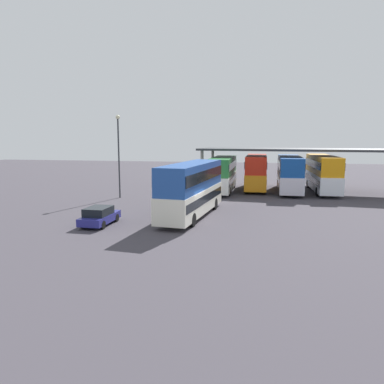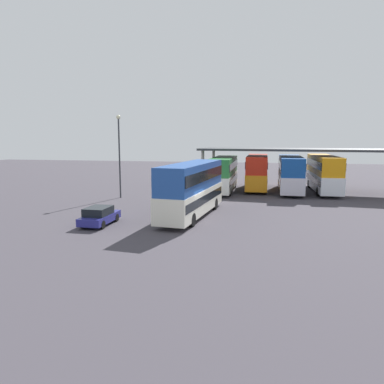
% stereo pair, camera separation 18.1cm
% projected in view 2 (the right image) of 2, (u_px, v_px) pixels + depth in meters
% --- Properties ---
extents(ground_plane, '(140.00, 140.00, 0.00)m').
position_uv_depth(ground_plane, '(190.00, 222.00, 27.95)').
color(ground_plane, '#3E3A42').
extents(double_decker_main, '(3.56, 11.27, 4.34)m').
position_uv_depth(double_decker_main, '(192.00, 187.00, 29.78)').
color(double_decker_main, white).
rests_on(double_decker_main, ground_plane).
extents(parked_hatchback, '(1.77, 3.88, 1.35)m').
position_uv_depth(parked_hatchback, '(99.00, 216.00, 27.04)').
color(parked_hatchback, navy).
rests_on(parked_hatchback, ground_plane).
extents(double_decker_near_canopy, '(2.51, 10.97, 4.07)m').
position_uv_depth(double_decker_near_canopy, '(223.00, 173.00, 43.80)').
color(double_decker_near_canopy, silver).
rests_on(double_decker_near_canopy, ground_plane).
extents(double_decker_mid_row, '(2.56, 10.13, 4.20)m').
position_uv_depth(double_decker_mid_row, '(257.00, 171.00, 45.53)').
color(double_decker_mid_row, orange).
rests_on(double_decker_mid_row, ground_plane).
extents(double_decker_far_right, '(2.64, 10.97, 4.19)m').
position_uv_depth(double_decker_far_right, '(290.00, 173.00, 43.41)').
color(double_decker_far_right, silver).
rests_on(double_decker_far_right, ground_plane).
extents(double_decker_end_of_row, '(2.81, 11.37, 4.29)m').
position_uv_depth(double_decker_end_of_row, '(324.00, 172.00, 43.29)').
color(double_decker_end_of_row, white).
rests_on(double_decker_end_of_row, ground_plane).
extents(depot_canopy, '(24.26, 8.90, 5.10)m').
position_uv_depth(depot_canopy, '(302.00, 151.00, 43.14)').
color(depot_canopy, '#33353A').
rests_on(depot_canopy, ground_plane).
extents(lamppost_tall, '(0.44, 0.44, 8.70)m').
position_uv_depth(lamppost_tall, '(119.00, 147.00, 38.70)').
color(lamppost_tall, '#33353A').
rests_on(lamppost_tall, ground_plane).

